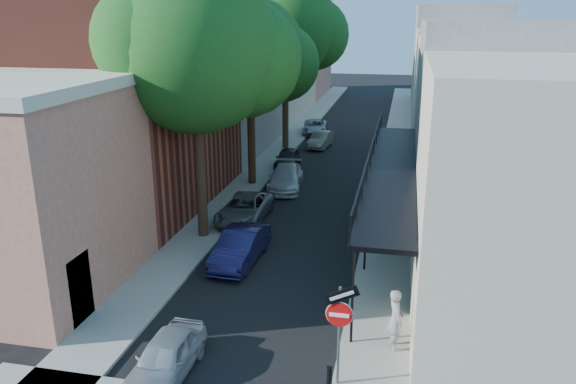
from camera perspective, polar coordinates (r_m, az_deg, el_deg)
The scene contains 18 objects.
road_surface at distance 42.66m, azimuth 5.61°, elevation 5.07°, with size 6.00×64.00×0.01m, color black.
sidewalk_left at distance 43.25m, azimuth 0.32°, elevation 5.40°, with size 2.00×64.00×0.12m, color gray.
sidewalk_right at distance 42.42m, azimuth 11.00°, elevation 4.83°, with size 2.00×64.00×0.12m, color gray.
buildings_left at distance 42.67m, azimuth -7.16°, elevation 11.74°, with size 10.10×59.10×12.00m.
buildings_right at distance 41.42m, azimuth 18.36°, elevation 10.10°, with size 9.80×55.00×10.00m.
sign_post at distance 14.41m, azimuth 5.26°, elevation -12.68°, with size 0.89×0.17×2.99m.
bollard at distance 14.86m, azimuth 4.22°, elevation -18.58°, with size 0.14×0.14×0.80m, color black.
oak_near at distance 23.06m, azimuth -8.20°, elevation 14.01°, with size 7.48×6.80×11.42m.
oak_mid at distance 30.73m, azimuth -3.08°, elevation 13.52°, with size 6.60×6.00×10.20m.
oak_far at distance 39.45m, azimuth 0.47°, elevation 16.23°, with size 7.70×7.00×11.90m.
parked_car_a at distance 15.91m, azimuth -12.31°, elevation -16.08°, with size 1.33×3.31×1.13m, color #959DA5.
parked_car_b at distance 21.95m, azimuth -4.88°, elevation -5.57°, with size 1.38×3.95×1.30m, color #16143E.
parked_car_c at distance 26.20m, azimuth -4.44°, elevation -1.74°, with size 1.97×4.28×1.19m, color slate.
parked_car_d at distance 30.97m, azimuth -0.23°, elevation 1.46°, with size 1.74×4.28×1.24m, color silver.
parked_car_e at distance 35.32m, azimuth -0.02°, elevation 3.45°, with size 1.39×3.45×1.18m, color black.
parked_car_f at distance 40.79m, azimuth 3.35°, elevation 5.34°, with size 1.20×3.43×1.13m, color gray.
parked_car_g at distance 45.46m, azimuth 2.73°, elevation 6.64°, with size 1.86×4.03×1.12m, color #9095A2.
pedestrian at distance 16.58m, azimuth 10.86°, elevation -12.58°, with size 0.66×0.44×1.82m, color gray.
Camera 1 is at (4.43, -11.39, 9.32)m, focal length 35.00 mm.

